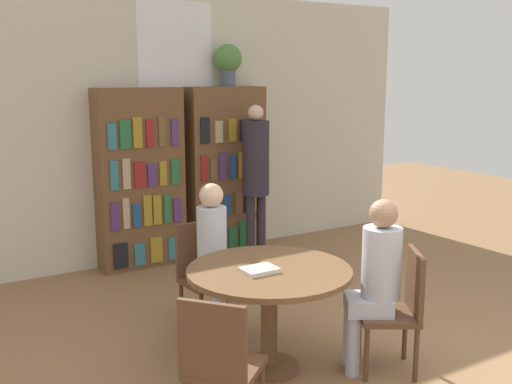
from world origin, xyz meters
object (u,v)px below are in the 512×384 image
(chair_near_camera, at_px, (220,362))
(seated_reader_left, at_px, (215,251))
(flower_vase, at_px, (228,61))
(librarian_standing, at_px, (256,166))
(chair_left_side, at_px, (204,270))
(bookshelf_left, at_px, (140,179))
(chair_far_side, at_px, (399,305))
(seated_reader_right, at_px, (375,274))
(bookshelf_right, at_px, (226,171))
(reading_table, at_px, (269,286))

(chair_near_camera, distance_m, seated_reader_left, 1.49)
(flower_vase, height_order, librarian_standing, flower_vase)
(chair_left_side, height_order, seated_reader_left, seated_reader_left)
(bookshelf_left, relative_size, chair_near_camera, 2.21)
(flower_vase, distance_m, chair_far_side, 3.74)
(flower_vase, distance_m, librarian_standing, 1.27)
(flower_vase, distance_m, chair_near_camera, 4.25)
(seated_reader_left, bearing_deg, chair_far_side, 120.21)
(bookshelf_left, bearing_deg, chair_left_side, -95.04)
(chair_far_side, relative_size, seated_reader_right, 0.71)
(bookshelf_right, height_order, flower_vase, flower_vase)
(chair_near_camera, relative_size, librarian_standing, 0.50)
(reading_table, xyz_separation_m, chair_far_side, (0.78, -0.50, -0.13))
(seated_reader_right, bearing_deg, seated_reader_left, 63.12)
(chair_near_camera, bearing_deg, flower_vase, 110.72)
(chair_far_side, height_order, librarian_standing, librarian_standing)
(reading_table, height_order, librarian_standing, librarian_standing)
(bookshelf_left, bearing_deg, reading_table, -92.23)
(bookshelf_right, height_order, seated_reader_left, bookshelf_right)
(chair_left_side, height_order, seated_reader_right, seated_reader_right)
(chair_near_camera, relative_size, chair_far_side, 1.00)
(librarian_standing, bearing_deg, seated_reader_left, -130.78)
(seated_reader_left, bearing_deg, reading_table, 90.00)
(bookshelf_left, distance_m, chair_near_camera, 3.49)
(seated_reader_right, bearing_deg, chair_left_side, 59.90)
(flower_vase, relative_size, chair_left_side, 0.54)
(chair_left_side, relative_size, seated_reader_left, 0.71)
(bookshelf_right, bearing_deg, chair_near_camera, -119.24)
(bookshelf_right, bearing_deg, reading_table, -112.86)
(reading_table, bearing_deg, librarian_standing, 60.61)
(bookshelf_right, relative_size, flower_vase, 4.08)
(bookshelf_right, xyz_separation_m, chair_far_side, (-0.39, -3.27, -0.48))
(flower_vase, height_order, chair_left_side, flower_vase)
(bookshelf_right, relative_size, chair_left_side, 2.21)
(seated_reader_right, bearing_deg, bookshelf_left, 41.83)
(seated_reader_left, height_order, librarian_standing, librarian_standing)
(flower_vase, height_order, seated_reader_left, flower_vase)
(bookshelf_left, relative_size, seated_reader_left, 1.57)
(chair_left_side, bearing_deg, bookshelf_left, -98.50)
(reading_table, relative_size, chair_far_side, 1.31)
(chair_left_side, relative_size, chair_far_side, 1.00)
(seated_reader_right, bearing_deg, librarian_standing, 18.81)
(bookshelf_right, distance_m, chair_left_side, 2.27)
(reading_table, bearing_deg, bookshelf_right, 67.14)
(bookshelf_left, xyz_separation_m, flower_vase, (1.11, 0.00, 1.27))
(bookshelf_left, height_order, chair_far_side, bookshelf_left)
(bookshelf_right, xyz_separation_m, seated_reader_left, (-1.21, -2.04, -0.27))
(chair_near_camera, height_order, seated_reader_right, seated_reader_right)
(bookshelf_left, height_order, bookshelf_right, same)
(bookshelf_left, bearing_deg, chair_near_camera, -103.70)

